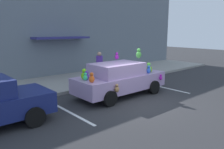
# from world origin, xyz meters

# --- Properties ---
(ground_plane) EXTENTS (60.00, 60.00, 0.00)m
(ground_plane) POSITION_xyz_m (0.00, 0.00, 0.00)
(ground_plane) COLOR #2D2D30
(sidewalk) EXTENTS (24.00, 4.00, 0.15)m
(sidewalk) POSITION_xyz_m (0.00, 5.00, 0.07)
(sidewalk) COLOR gray
(sidewalk) RESTS_ON ground
(storefront_building) EXTENTS (24.00, 1.25, 6.40)m
(storefront_building) POSITION_xyz_m (0.00, 7.14, 3.19)
(storefront_building) COLOR slate
(storefront_building) RESTS_ON ground
(parking_stripe_front) EXTENTS (0.12, 3.60, 0.01)m
(parking_stripe_front) POSITION_xyz_m (3.00, 1.00, 0.00)
(parking_stripe_front) COLOR silver
(parking_stripe_front) RESTS_ON ground
(parking_stripe_rear) EXTENTS (0.12, 3.60, 0.01)m
(parking_stripe_rear) POSITION_xyz_m (-2.69, 1.00, 0.00)
(parking_stripe_rear) COLOR silver
(parking_stripe_rear) RESTS_ON ground
(plush_covered_car) EXTENTS (4.46, 2.01, 2.20)m
(plush_covered_car) POSITION_xyz_m (0.22, 1.20, 0.80)
(plush_covered_car) COLOR #AE90C0
(plush_covered_car) RESTS_ON ground
(teddy_bear_on_sidewalk) EXTENTS (0.30, 0.25, 0.57)m
(teddy_bear_on_sidewalk) POSITION_xyz_m (1.95, 3.72, 0.41)
(teddy_bear_on_sidewalk) COLOR beige
(teddy_bear_on_sidewalk) RESTS_ON sidewalk
(pedestrian_near_shopfront) EXTENTS (0.38, 0.38, 1.66)m
(pedestrian_near_shopfront) POSITION_xyz_m (1.07, 3.81, 0.91)
(pedestrian_near_shopfront) COLOR #5B35AA
(pedestrian_near_shopfront) RESTS_ON sidewalk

